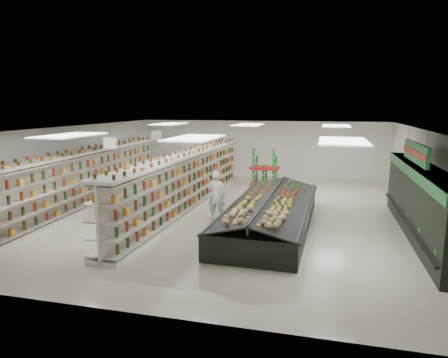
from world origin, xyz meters
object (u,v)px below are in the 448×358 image
(produce_island, at_px, (271,212))
(soda_endcap, at_px, (265,170))
(gondola_left, at_px, (83,181))
(gondola_center, at_px, (188,182))
(shopper_background, at_px, (185,176))
(shopper_main, at_px, (216,196))

(produce_island, xyz_separation_m, soda_endcap, (-1.20, 6.70, 0.36))
(gondola_left, bearing_deg, gondola_center, 10.65)
(soda_endcap, bearing_deg, gondola_left, -138.20)
(gondola_left, height_order, shopper_background, gondola_left)
(gondola_center, height_order, produce_island, gondola_center)
(produce_island, bearing_deg, gondola_center, 153.54)
(gondola_left, bearing_deg, shopper_main, -7.74)
(soda_endcap, relative_size, shopper_main, 1.00)
(produce_island, relative_size, soda_endcap, 4.21)
(shopper_main, height_order, shopper_background, shopper_main)
(gondola_left, bearing_deg, soda_endcap, 39.74)
(gondola_left, xyz_separation_m, shopper_background, (3.05, 3.71, -0.26))
(shopper_main, bearing_deg, gondola_left, -5.32)
(produce_island, bearing_deg, gondola_left, 173.79)
(soda_endcap, distance_m, shopper_background, 4.10)
(soda_endcap, bearing_deg, produce_island, -79.80)
(produce_island, relative_size, shopper_background, 4.87)
(gondola_center, xyz_separation_m, shopper_background, (-1.12, 2.77, -0.24))
(gondola_left, height_order, shopper_main, gondola_left)
(shopper_background, bearing_deg, produce_island, -147.42)
(gondola_left, distance_m, gondola_center, 4.27)
(gondola_left, relative_size, shopper_main, 7.30)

